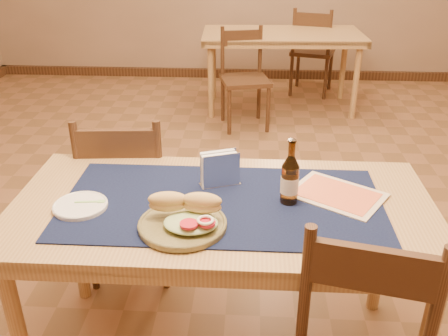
# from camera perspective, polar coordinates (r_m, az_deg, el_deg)

# --- Properties ---
(main_table) EXTENTS (1.60, 0.80, 0.75)m
(main_table) POSITION_cam_1_polar(r_m,az_deg,el_deg) (1.93, -0.18, -6.19)
(main_table) COLOR #AA8750
(main_table) RESTS_ON ground
(placemat) EXTENTS (1.20, 0.60, 0.01)m
(placemat) POSITION_cam_1_polar(r_m,az_deg,el_deg) (1.88, -0.18, -4.00)
(placemat) COLOR #0F1938
(placemat) RESTS_ON main_table
(baseboard) EXTENTS (6.00, 7.00, 0.10)m
(baseboard) POSITION_cam_1_polar(r_m,az_deg,el_deg) (2.93, 0.82, -7.93)
(baseboard) COLOR #452B18
(baseboard) RESTS_ON ground
(back_table) EXTENTS (1.54, 0.82, 0.75)m
(back_table) POSITION_cam_1_polar(r_m,az_deg,el_deg) (4.96, 6.65, 14.20)
(back_table) COLOR #AA8750
(back_table) RESTS_ON ground
(chair_main_far) EXTENTS (0.46, 0.46, 0.92)m
(chair_main_far) POSITION_cam_1_polar(r_m,az_deg,el_deg) (2.55, -10.93, -2.83)
(chair_main_far) COLOR #452B18
(chair_main_far) RESTS_ON ground
(chair_back_near) EXTENTS (0.48, 0.48, 0.87)m
(chair_back_near) POSITION_cam_1_polar(r_m,az_deg,el_deg) (4.53, 2.33, 10.38)
(chair_back_near) COLOR #452B18
(chair_back_near) RESTS_ON ground
(chair_back_far) EXTENTS (0.52, 0.52, 0.92)m
(chair_back_far) POSITION_cam_1_polar(r_m,az_deg,el_deg) (5.49, 10.07, 13.13)
(chair_back_far) COLOR #452B18
(chair_back_far) RESTS_ON ground
(sandwich_plate) EXTENTS (0.31, 0.31, 0.12)m
(sandwich_plate) POSITION_cam_1_polar(r_m,az_deg,el_deg) (1.73, -4.48, -5.81)
(sandwich_plate) COLOR brown
(sandwich_plate) RESTS_ON placemat
(side_plate) EXTENTS (0.20, 0.20, 0.02)m
(side_plate) POSITION_cam_1_polar(r_m,az_deg,el_deg) (1.92, -16.11, -4.11)
(side_plate) COLOR white
(side_plate) RESTS_ON placemat
(fork) EXTENTS (0.11, 0.03, 0.00)m
(fork) POSITION_cam_1_polar(r_m,az_deg,el_deg) (1.92, -14.83, -3.74)
(fork) COLOR #98D977
(fork) RESTS_ON side_plate
(beer_bottle) EXTENTS (0.07, 0.07, 0.25)m
(beer_bottle) POSITION_cam_1_polar(r_m,az_deg,el_deg) (1.86, 7.53, -1.32)
(beer_bottle) COLOR #4E2D0D
(beer_bottle) RESTS_ON placemat
(napkin_holder) EXTENTS (0.17, 0.11, 0.14)m
(napkin_holder) POSITION_cam_1_polar(r_m,az_deg,el_deg) (1.97, -0.47, -0.21)
(napkin_holder) COLOR silver
(napkin_holder) RESTS_ON placemat
(menu_card) EXTENTS (0.42, 0.39, 0.01)m
(menu_card) POSITION_cam_1_polar(r_m,az_deg,el_deg) (1.98, 12.76, -2.95)
(menu_card) COLOR beige
(menu_card) RESTS_ON placemat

